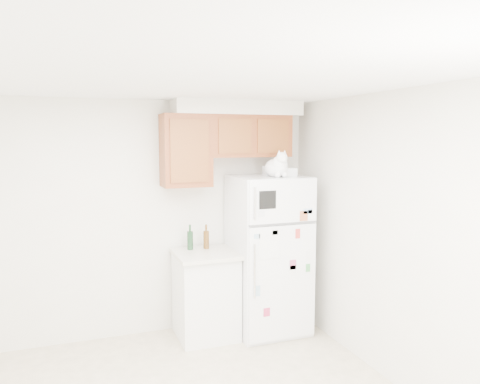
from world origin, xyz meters
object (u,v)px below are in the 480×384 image
base_counter (206,294)px  storage_box_back (272,170)px  cat (278,167)px  storage_box_front (288,172)px  bottle_green (190,237)px  refrigerator (268,254)px  bottle_amber (206,237)px

base_counter → storage_box_back: size_ratio=5.11×
cat → storage_box_front: bearing=4.4°
cat → bottle_green: size_ratio=1.52×
refrigerator → storage_box_back: storage_box_back is taller
storage_box_front → bottle_amber: (-0.82, 0.31, -0.69)m
refrigerator → cat: size_ratio=4.17×
refrigerator → base_counter: size_ratio=1.85×
refrigerator → bottle_amber: size_ratio=6.46×
cat → storage_box_back: cat is taller
base_counter → cat: (0.73, -0.20, 1.34)m
base_counter → refrigerator: bearing=-6.1°
base_counter → cat: 1.54m
refrigerator → bottle_amber: (-0.64, 0.20, 0.20)m
cat → storage_box_front: (0.13, 0.01, -0.06)m
storage_box_back → storage_box_front: (0.08, -0.25, -0.01)m
base_counter → storage_box_back: 1.51m
storage_box_back → storage_box_front: 0.26m
base_counter → bottle_amber: bearing=69.6°
storage_box_front → storage_box_back: bearing=103.6°
base_counter → bottle_amber: 0.60m
refrigerator → base_counter: refrigerator is taller
bottle_green → bottle_amber: (0.17, -0.02, -0.00)m
base_counter → cat: cat is taller
refrigerator → bottle_amber: 0.70m
refrigerator → bottle_green: size_ratio=6.31×
bottle_green → storage_box_front: bearing=-18.6°
storage_box_back → bottle_green: bearing=-179.3°
cat → bottle_amber: size_ratio=1.55×
cat → bottle_green: 1.19m
refrigerator → bottle_green: bearing=164.8°
storage_box_back → bottle_amber: (-0.74, 0.06, -0.70)m
storage_box_back → bottle_amber: 1.02m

